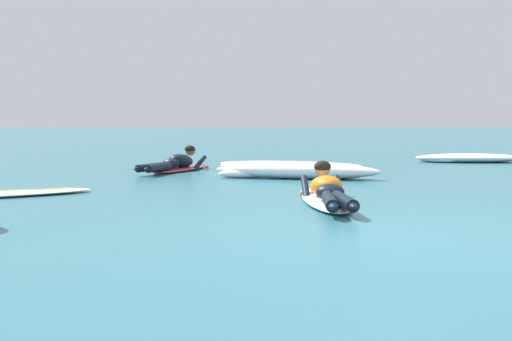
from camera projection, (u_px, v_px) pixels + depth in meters
The scene contains 7 objects.
ground_plane at pixel (269, 161), 15.73m from camera, with size 120.00×120.00×0.00m, color #2D6B7A.
surfer_near at pixel (327, 193), 7.78m from camera, with size 0.73×2.73×0.54m.
surfer_far at pixel (177, 164), 12.54m from camera, with size 1.46×2.42×0.53m.
drifting_surfboard at pixel (7, 194), 8.52m from camera, with size 2.25×1.40×0.16m.
whitewater_mid_left at pixel (470, 158), 15.14m from camera, with size 2.65×1.14×0.21m.
whitewater_mid_right at pixel (297, 171), 11.00m from camera, with size 2.91×1.39×0.28m.
whitewater_back at pixel (289, 165), 13.61m from camera, with size 3.33×2.32×0.12m.
Camera 1 is at (-1.66, -5.62, 1.04)m, focal length 44.68 mm.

